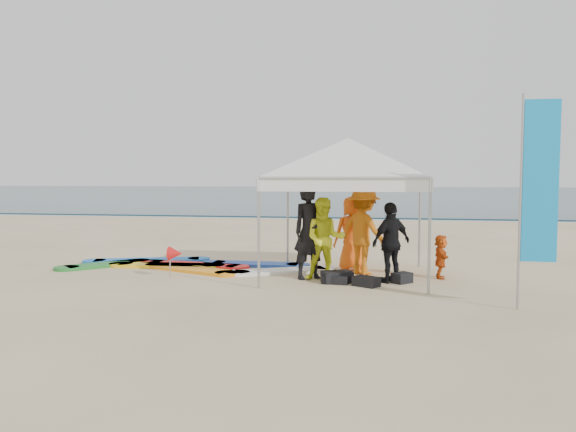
# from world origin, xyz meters

# --- Properties ---
(ground) EXTENTS (120.00, 120.00, 0.00)m
(ground) POSITION_xyz_m (0.00, 0.00, 0.00)
(ground) COLOR beige
(ground) RESTS_ON ground
(ocean) EXTENTS (160.00, 84.00, 0.08)m
(ocean) POSITION_xyz_m (0.00, 60.00, 0.04)
(ocean) COLOR #0C2633
(ocean) RESTS_ON ground
(shoreline_foam) EXTENTS (160.00, 1.20, 0.01)m
(shoreline_foam) POSITION_xyz_m (0.00, 18.20, 0.00)
(shoreline_foam) COLOR silver
(shoreline_foam) RESTS_ON ground
(person_black_a) EXTENTS (0.83, 0.77, 1.90)m
(person_black_a) POSITION_xyz_m (1.53, 1.81, 0.95)
(person_black_a) COLOR black
(person_black_a) RESTS_ON ground
(person_yellow) EXTENTS (0.87, 0.72, 1.63)m
(person_yellow) POSITION_xyz_m (1.84, 1.74, 0.82)
(person_yellow) COLOR yellow
(person_yellow) RESTS_ON ground
(person_orange_a) EXTENTS (1.34, 1.26, 1.82)m
(person_orange_a) POSITION_xyz_m (2.56, 2.55, 0.91)
(person_orange_a) COLOR orange
(person_orange_a) RESTS_ON ground
(person_black_b) EXTENTS (0.93, 0.90, 1.56)m
(person_black_b) POSITION_xyz_m (3.13, 1.70, 0.78)
(person_black_b) COLOR black
(person_black_b) RESTS_ON ground
(person_orange_b) EXTENTS (0.93, 0.78, 1.63)m
(person_orange_b) POSITION_xyz_m (2.30, 2.93, 0.81)
(person_orange_b) COLOR orange
(person_orange_b) RESTS_ON ground
(person_seated) EXTENTS (0.30, 0.83, 0.88)m
(person_seated) POSITION_xyz_m (4.12, 2.32, 0.44)
(person_seated) COLOR #CC4C12
(person_seated) RESTS_ON ground
(canopy_tent) EXTENTS (4.28, 4.28, 3.23)m
(canopy_tent) POSITION_xyz_m (2.26, 2.21, 2.81)
(canopy_tent) COLOR #A5A5A8
(canopy_tent) RESTS_ON ground
(feather_flag) EXTENTS (0.56, 0.04, 3.29)m
(feather_flag) POSITION_xyz_m (5.28, -0.23, 1.93)
(feather_flag) COLOR #A5A5A8
(feather_flag) RESTS_ON ground
(marker_pennant) EXTENTS (0.28, 0.28, 0.64)m
(marker_pennant) POSITION_xyz_m (-1.15, 1.44, 0.49)
(marker_pennant) COLOR #A5A5A8
(marker_pennant) RESTS_ON ground
(gear_pile) EXTENTS (1.78, 0.91, 0.22)m
(gear_pile) POSITION_xyz_m (2.41, 1.46, 0.10)
(gear_pile) COLOR black
(gear_pile) RESTS_ON ground
(surfboard_spread) EXTENTS (5.89, 2.34, 0.07)m
(surfboard_spread) POSITION_xyz_m (-1.34, 2.79, 0.04)
(surfboard_spread) COLOR white
(surfboard_spread) RESTS_ON ground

